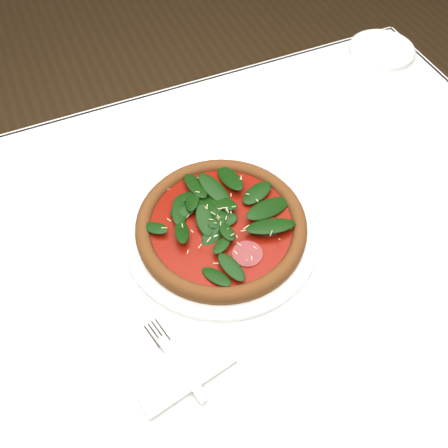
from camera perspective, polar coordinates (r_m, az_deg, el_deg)
name	(u,v)px	position (r m, az deg, el deg)	size (l,w,h in m)	color
ground	(217,403)	(1.45, -0.75, -19.78)	(6.00, 6.00, 0.00)	brown
dining_table	(213,291)	(0.85, -1.22, -7.67)	(1.21, 0.81, 0.75)	white
plate	(221,230)	(0.78, -0.31, -0.72)	(0.31, 0.31, 0.01)	white
pizza	(221,224)	(0.77, -0.32, 0.03)	(0.35, 0.35, 0.03)	brown
napkin	(183,370)	(0.68, -4.76, -16.31)	(0.13, 0.06, 0.01)	white
fork	(172,354)	(0.68, -5.96, -14.56)	(0.05, 0.13, 0.00)	silver
saucer_far	(382,49)	(1.16, 17.60, 18.49)	(0.14, 0.14, 0.01)	white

